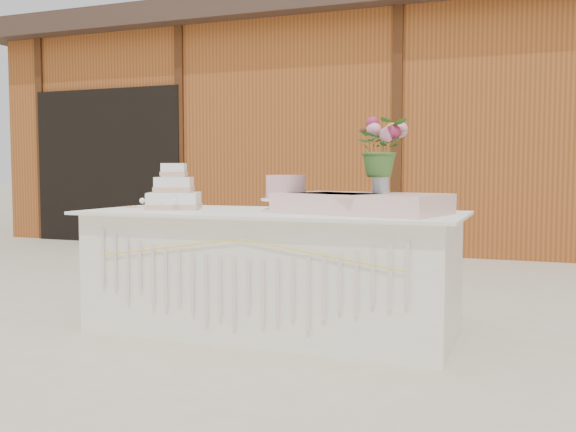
{
  "coord_description": "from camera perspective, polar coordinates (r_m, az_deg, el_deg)",
  "views": [
    {
      "loc": [
        1.55,
        -3.75,
        1.02
      ],
      "look_at": [
        0.0,
        0.3,
        0.72
      ],
      "focal_mm": 40.0,
      "sensor_mm": 36.0,
      "label": 1
    }
  ],
  "objects": [
    {
      "name": "cake_table",
      "position": [
        4.1,
        -1.53,
        -4.92
      ],
      "size": [
        2.4,
        1.0,
        0.77
      ],
      "color": "white",
      "rests_on": "ground"
    },
    {
      "name": "loose_flowers",
      "position": [
        4.64,
        -12.65,
        0.88
      ],
      "size": [
        0.16,
        0.33,
        0.02
      ],
      "primitive_type": null,
      "rotation": [
        0.0,
        0.0,
        -0.09
      ],
      "color": "#F998BF",
      "rests_on": "cake_table"
    },
    {
      "name": "flower_vase",
      "position": [
        3.9,
        8.26,
        3.11
      ],
      "size": [
        0.11,
        0.11,
        0.15
      ],
      "primitive_type": "cylinder",
      "color": "#B5B6BA",
      "rests_on": "satin_runner"
    },
    {
      "name": "wedding_cake",
      "position": [
        4.36,
        -10.08,
        1.97
      ],
      "size": [
        0.44,
        0.44,
        0.31
      ],
      "rotation": [
        0.0,
        0.0,
        0.39
      ],
      "color": "white",
      "rests_on": "cake_table"
    },
    {
      "name": "satin_runner",
      "position": [
        3.86,
        6.58,
        1.12
      ],
      "size": [
        1.07,
        0.77,
        0.12
      ],
      "primitive_type": "cube",
      "rotation": [
        0.0,
        0.0,
        -0.23
      ],
      "color": "beige",
      "rests_on": "cake_table"
    },
    {
      "name": "bouquet",
      "position": [
        3.91,
        8.3,
        6.73
      ],
      "size": [
        0.4,
        0.38,
        0.35
      ],
      "primitive_type": "imported",
      "rotation": [
        0.0,
        0.0,
        0.43
      ],
      "color": "#3F6E2C",
      "rests_on": "flower_vase"
    },
    {
      "name": "pink_cake_stand",
      "position": [
        4.04,
        -0.19,
        2.23
      ],
      "size": [
        0.32,
        0.32,
        0.23
      ],
      "color": "white",
      "rests_on": "cake_table"
    },
    {
      "name": "ground",
      "position": [
        4.18,
        -1.49,
        -10.16
      ],
      "size": [
        80.0,
        80.0,
        0.0
      ],
      "primitive_type": "plane",
      "color": "beige",
      "rests_on": "ground"
    },
    {
      "name": "barn",
      "position": [
        9.89,
        11.91,
        7.7
      ],
      "size": [
        12.6,
        4.6,
        3.3
      ],
      "color": "#9B4C20",
      "rests_on": "ground"
    }
  ]
}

